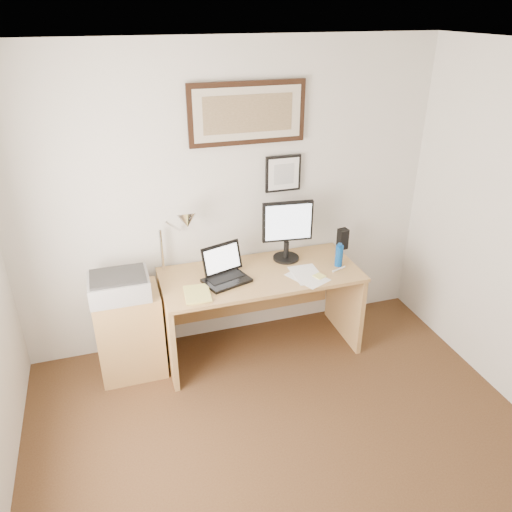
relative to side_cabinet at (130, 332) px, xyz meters
name	(u,v)px	position (x,y,z in m)	size (l,w,h in m)	color
ceiling	(362,63)	(0.92, -1.68, 2.13)	(4.00, 4.00, 0.00)	silver
wall_back	(230,201)	(0.92, 0.32, 0.89)	(3.50, 0.02, 2.50)	silver
side_cabinet	(130,332)	(0.00, 0.00, 0.00)	(0.50, 0.40, 0.73)	#AA7E47
water_bottle	(339,256)	(1.72, -0.12, 0.48)	(0.06, 0.06, 0.18)	#0B4492
bottle_cap	(340,245)	(1.72, -0.12, 0.58)	(0.03, 0.03, 0.02)	#0B4492
speaker	(343,239)	(1.90, 0.17, 0.48)	(0.08, 0.07, 0.18)	black
paper_sheet_a	(307,277)	(1.40, -0.23, 0.39)	(0.22, 0.31, 0.00)	white
paper_sheet_b	(307,274)	(1.42, -0.18, 0.39)	(0.22, 0.32, 0.00)	white
sticky_pad	(319,276)	(1.50, -0.25, 0.39)	(0.08, 0.08, 0.01)	#F7F275
marker_pen	(339,269)	(1.69, -0.19, 0.39)	(0.02, 0.02, 0.14)	white
book	(185,296)	(0.42, -0.22, 0.39)	(0.19, 0.26, 0.02)	#E3DD6B
desk	(258,293)	(1.07, 0.04, 0.15)	(1.60, 0.70, 0.75)	#AA7E47
laptop	(225,272)	(0.77, -0.05, 0.44)	(0.40, 0.39, 0.26)	black
lcd_monitor	(287,228)	(1.35, 0.12, 0.68)	(0.42, 0.22, 0.52)	black
printer	(119,286)	(-0.03, -0.03, 0.45)	(0.44, 0.34, 0.18)	#AAA9AC
desk_lamp	(185,223)	(0.51, 0.13, 0.82)	(0.29, 0.27, 0.53)	silver
picture_large	(248,113)	(1.07, 0.29, 1.59)	(0.92, 0.04, 0.47)	black
picture_small	(283,174)	(1.37, 0.29, 1.09)	(0.30, 0.03, 0.30)	black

